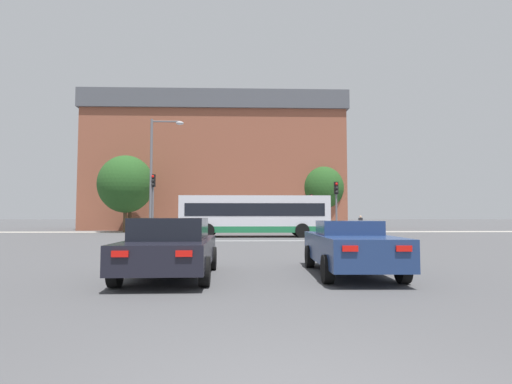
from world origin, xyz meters
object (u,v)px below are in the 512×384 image
traffic_light_far_right (311,206)px  street_lamp_junction (156,166)px  pedestrian_waiting (361,222)px  traffic_light_near_left (153,196)px  bus_crossing_lead (255,215)px  pedestrian_walking_east (199,221)px  traffic_light_near_right (336,200)px  car_roadster_right (350,247)px  car_saloon_left (171,247)px

traffic_light_far_right → street_lamp_junction: (-12.04, -12.57, 2.22)m
pedestrian_waiting → street_lamp_junction: bearing=64.8°
traffic_light_near_left → street_lamp_junction: size_ratio=0.54×
bus_crossing_lead → pedestrian_walking_east: (-5.04, 9.13, -0.51)m
bus_crossing_lead → traffic_light_near_right: bearing=56.7°
pedestrian_waiting → traffic_light_near_left: bearing=64.4°
bus_crossing_lead → traffic_light_near_left: 7.59m
bus_crossing_lead → pedestrian_waiting: bearing=132.3°
pedestrian_walking_east → car_roadster_right: bearing=4.7°
bus_crossing_lead → pedestrian_walking_east: bus_crossing_lead is taller
pedestrian_waiting → pedestrian_walking_east: (-15.71, -0.59, 0.17)m
traffic_light_near_left → car_roadster_right: bearing=-60.7°
traffic_light_near_right → pedestrian_waiting: (5.46, 13.15, -1.63)m
car_roadster_right → street_lamp_junction: (-8.29, 15.12, 3.96)m
traffic_light_near_right → pedestrian_waiting: size_ratio=2.38×
car_saloon_left → bus_crossing_lead: 19.38m
traffic_light_near_right → traffic_light_far_right: bearing=87.8°
car_saloon_left → traffic_light_far_right: 29.33m
traffic_light_far_right → pedestrian_walking_east: (-10.73, 0.23, -1.38)m
car_roadster_right → traffic_light_near_right: 15.81m
car_saloon_left → traffic_light_near_right: traffic_light_near_right is taller
traffic_light_far_right → street_lamp_junction: 17.55m
traffic_light_near_right → traffic_light_near_left: bearing=-179.0°
car_saloon_left → traffic_light_near_left: size_ratio=1.06×
traffic_light_near_right → car_roadster_right: bearing=-102.0°
traffic_light_near_left → traffic_light_near_right: (11.78, 0.20, -0.27)m
street_lamp_junction → pedestrian_waiting: street_lamp_junction is taller
pedestrian_walking_east → traffic_light_near_left: bearing=-16.2°
traffic_light_near_right → street_lamp_junction: (-11.57, -0.24, 2.14)m
car_saloon_left → pedestrian_waiting: size_ratio=2.82×
car_saloon_left → traffic_light_near_right: 17.68m
traffic_light_near_left → traffic_light_far_right: bearing=45.6°
car_saloon_left → traffic_light_near_right: (7.80, 15.76, 1.79)m
car_roadster_right → pedestrian_waiting: pedestrian_waiting is taller
car_roadster_right → traffic_light_near_left: (-8.50, 15.16, 2.09)m
bus_crossing_lead → traffic_light_far_right: (5.69, 8.90, 0.86)m
car_saloon_left → traffic_light_near_left: traffic_light_near_left is taller
street_lamp_junction → pedestrian_walking_east: bearing=84.2°
bus_crossing_lead → street_lamp_junction: bearing=-60.0°
traffic_light_near_left → pedestrian_walking_east: size_ratio=2.30×
car_roadster_right → pedestrian_walking_east: size_ratio=2.54×
traffic_light_near_left → street_lamp_junction: (0.21, -0.05, 1.87)m
car_roadster_right → pedestrian_walking_east: pedestrian_walking_east is taller
car_roadster_right → street_lamp_junction: street_lamp_junction is taller
street_lamp_junction → pedestrian_waiting: size_ratio=4.93×
traffic_light_far_right → pedestrian_waiting: (4.98, 0.83, -1.55)m
bus_crossing_lead → traffic_light_far_right: size_ratio=2.97×
car_roadster_right → traffic_light_near_left: traffic_light_near_left is taller
bus_crossing_lead → traffic_light_near_right: size_ratio=2.87×
street_lamp_junction → traffic_light_near_left: bearing=167.3°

